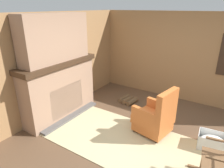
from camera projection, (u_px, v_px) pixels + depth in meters
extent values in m
plane|color=brown|center=(147.00, 147.00, 3.78)|extent=(14.00, 14.00, 0.00)
cube|color=#9E7247|center=(50.00, 66.00, 4.61)|extent=(0.06, 5.54, 2.38)
cube|color=#9E7247|center=(188.00, 58.00, 5.30)|extent=(5.54, 0.06, 2.38)
cube|color=#9E7A60|center=(60.00, 91.00, 4.69)|extent=(0.45, 1.89, 1.24)
cube|color=black|center=(66.00, 99.00, 4.65)|extent=(0.08, 0.98, 0.70)
cube|color=#565451|center=(72.00, 117.00, 4.75)|extent=(0.16, 1.70, 0.06)
cube|color=#3D2819|center=(57.00, 63.00, 4.44)|extent=(0.55, 1.99, 0.11)
cube|color=#9E7A60|center=(55.00, 38.00, 4.24)|extent=(0.40, 1.66, 1.01)
cube|color=#C6B789|center=(130.00, 143.00, 3.88)|extent=(3.55, 1.60, 0.01)
cube|color=#C6662D|center=(152.00, 125.00, 4.16)|extent=(0.75, 0.71, 0.24)
cube|color=#C6662D|center=(153.00, 118.00, 4.11)|extent=(0.79, 0.75, 0.18)
cube|color=#C6662D|center=(167.00, 106.00, 3.78)|extent=(0.23, 0.64, 0.60)
cube|color=#C6662D|center=(145.00, 115.00, 3.87)|extent=(0.62, 0.20, 0.20)
cube|color=#C6662D|center=(160.00, 105.00, 4.23)|extent=(0.62, 0.20, 0.20)
cylinder|color=#332319|center=(134.00, 131.00, 4.22)|extent=(0.06, 0.06, 0.06)
cylinder|color=#332319|center=(148.00, 121.00, 4.56)|extent=(0.06, 0.06, 0.06)
cylinder|color=#332319|center=(157.00, 142.00, 3.87)|extent=(0.06, 0.06, 0.06)
cylinder|color=#332319|center=(170.00, 131.00, 4.21)|extent=(0.06, 0.06, 0.06)
cylinder|color=brown|center=(202.00, 159.00, 3.15)|extent=(0.04, 0.04, 0.38)
cube|color=brown|center=(220.00, 162.00, 2.81)|extent=(0.55, 0.59, 0.02)
cube|color=brown|center=(224.00, 161.00, 2.55)|extent=(0.43, 0.10, 0.02)
cube|color=brown|center=(222.00, 141.00, 2.92)|extent=(0.43, 0.10, 0.02)
cylinder|color=brown|center=(124.00, 99.00, 5.59)|extent=(0.19, 0.41, 0.14)
cylinder|color=brown|center=(128.00, 100.00, 5.51)|extent=(0.19, 0.41, 0.14)
cylinder|color=brown|center=(132.00, 101.00, 5.43)|extent=(0.19, 0.41, 0.14)
cube|color=white|center=(212.00, 148.00, 3.74)|extent=(0.55, 0.41, 0.01)
cube|color=white|center=(198.00, 138.00, 3.80)|extent=(0.05, 0.36, 0.29)
cube|color=white|center=(213.00, 137.00, 3.83)|extent=(0.52, 0.06, 0.29)
cube|color=white|center=(213.00, 147.00, 3.55)|extent=(0.52, 0.06, 0.29)
ellipsoid|color=white|center=(213.00, 141.00, 3.68)|extent=(0.44, 0.33, 0.17)
ellipsoid|color=#99B29E|center=(45.00, 61.00, 4.21)|extent=(0.11, 0.11, 0.10)
cylinder|color=white|center=(44.00, 55.00, 4.16)|extent=(0.06, 0.06, 0.18)
cube|color=brown|center=(71.00, 53.00, 4.80)|extent=(0.16, 0.21, 0.14)
cube|color=silver|center=(73.00, 54.00, 4.76)|extent=(0.01, 0.04, 0.02)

